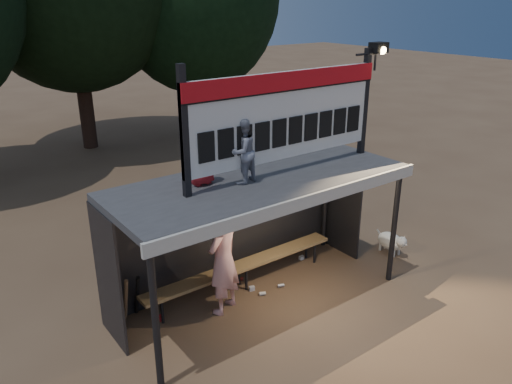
% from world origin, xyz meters
% --- Properties ---
extents(ground, '(80.00, 80.00, 0.00)m').
position_xyz_m(ground, '(0.00, 0.00, 0.00)').
color(ground, brown).
rests_on(ground, ground).
extents(player, '(0.85, 0.72, 1.97)m').
position_xyz_m(player, '(-0.67, 0.15, 0.98)').
color(player, white).
rests_on(player, ground).
extents(child_a, '(0.58, 0.50, 1.02)m').
position_xyz_m(child_a, '(-0.37, -0.01, 2.83)').
color(child_a, gray).
rests_on(child_a, dugout_shelter).
extents(child_b, '(0.51, 0.35, 1.01)m').
position_xyz_m(child_b, '(-0.91, 0.32, 2.83)').
color(child_b, '#AA1A20').
rests_on(child_b, dugout_shelter).
extents(dugout_shelter, '(5.10, 2.08, 2.32)m').
position_xyz_m(dugout_shelter, '(0.00, 0.24, 1.85)').
color(dugout_shelter, '#373739').
rests_on(dugout_shelter, ground).
extents(scoreboard_assembly, '(4.10, 0.27, 1.99)m').
position_xyz_m(scoreboard_assembly, '(0.56, -0.01, 3.32)').
color(scoreboard_assembly, black).
rests_on(scoreboard_assembly, dugout_shelter).
extents(bench, '(4.00, 0.35, 0.48)m').
position_xyz_m(bench, '(0.00, 0.55, 0.43)').
color(bench, olive).
rests_on(bench, ground).
extents(dog, '(0.36, 0.81, 0.49)m').
position_xyz_m(dog, '(3.27, -0.24, 0.28)').
color(dog, silver).
rests_on(dog, ground).
extents(bats, '(0.48, 0.33, 0.84)m').
position_xyz_m(bats, '(-2.15, 0.82, 0.43)').
color(bats, '#9C7948').
rests_on(bats, ground).
extents(litter, '(3.36, 0.77, 0.08)m').
position_xyz_m(litter, '(0.04, 0.45, 0.04)').
color(litter, '#A62A1C').
rests_on(litter, ground).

